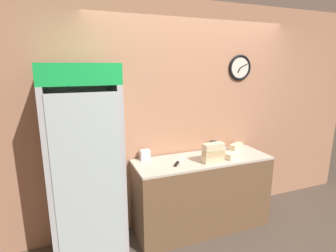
% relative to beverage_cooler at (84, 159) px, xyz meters
% --- Properties ---
extents(wall_back, '(5.20, 0.09, 2.70)m').
position_rel_beverage_cooler_xyz_m(wall_back, '(1.33, 0.33, 0.28)').
color(wall_back, '#AD7A5B').
rests_on(wall_back, ground_plane).
extents(prep_counter, '(1.63, 0.55, 0.90)m').
position_rel_beverage_cooler_xyz_m(prep_counter, '(1.33, 0.01, -0.62)').
color(prep_counter, brown).
rests_on(prep_counter, ground_plane).
extents(beverage_cooler, '(0.67, 0.66, 1.99)m').
position_rel_beverage_cooler_xyz_m(beverage_cooler, '(0.00, 0.00, 0.00)').
color(beverage_cooler, '#B2B7BC').
rests_on(beverage_cooler, ground_plane).
extents(sandwich_stack_bottom, '(0.25, 0.10, 0.07)m').
position_rel_beverage_cooler_xyz_m(sandwich_stack_bottom, '(1.37, -0.14, -0.14)').
color(sandwich_stack_bottom, beige).
rests_on(sandwich_stack_bottom, prep_counter).
extents(sandwich_stack_middle, '(0.25, 0.10, 0.07)m').
position_rel_beverage_cooler_xyz_m(sandwich_stack_middle, '(1.37, -0.14, -0.07)').
color(sandwich_stack_middle, tan).
rests_on(sandwich_stack_middle, sandwich_stack_bottom).
extents(sandwich_stack_top, '(0.25, 0.11, 0.07)m').
position_rel_beverage_cooler_xyz_m(sandwich_stack_top, '(1.37, -0.14, 0.01)').
color(sandwich_stack_top, beige).
rests_on(sandwich_stack_top, sandwich_stack_middle).
extents(sandwich_flat_left, '(0.24, 0.14, 0.07)m').
position_rel_beverage_cooler_xyz_m(sandwich_flat_left, '(1.67, -0.13, -0.14)').
color(sandwich_flat_left, beige).
rests_on(sandwich_flat_left, prep_counter).
extents(sandwich_flat_right, '(0.23, 0.17, 0.07)m').
position_rel_beverage_cooler_xyz_m(sandwich_flat_right, '(1.90, 0.16, -0.14)').
color(sandwich_flat_right, beige).
rests_on(sandwich_flat_right, prep_counter).
extents(chefs_knife, '(0.26, 0.32, 0.02)m').
position_rel_beverage_cooler_xyz_m(chefs_knife, '(1.00, -0.01, -0.17)').
color(chefs_knife, silver).
rests_on(chefs_knife, prep_counter).
extents(condiment_jar, '(0.10, 0.10, 0.13)m').
position_rel_beverage_cooler_xyz_m(condiment_jar, '(1.58, 0.21, -0.11)').
color(condiment_jar, silver).
rests_on(condiment_jar, prep_counter).
extents(napkin_dispenser, '(0.11, 0.09, 0.12)m').
position_rel_beverage_cooler_xyz_m(napkin_dispenser, '(0.68, 0.21, -0.12)').
color(napkin_dispenser, silver).
rests_on(napkin_dispenser, prep_counter).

